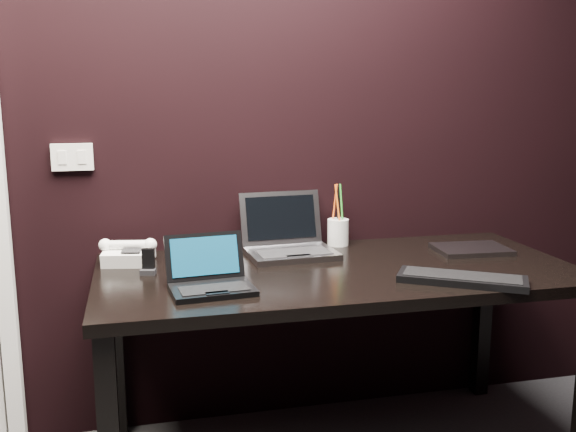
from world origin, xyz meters
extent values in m
plane|color=black|center=(0.00, 1.80, 1.30)|extent=(4.00, 0.00, 4.00)
cube|color=silver|center=(-0.62, 1.79, 1.12)|extent=(0.15, 0.02, 0.10)
cube|color=silver|center=(-0.66, 1.78, 1.12)|extent=(0.03, 0.01, 0.05)
cube|color=silver|center=(-0.58, 1.78, 1.12)|extent=(0.03, 0.01, 0.05)
cube|color=black|center=(0.30, 1.40, 0.72)|extent=(1.70, 0.80, 0.04)
cube|color=black|center=(-0.50, 1.75, 0.35)|extent=(0.06, 0.06, 0.70)
cube|color=black|center=(1.10, 1.75, 0.35)|extent=(0.06, 0.06, 0.70)
cube|color=black|center=(-0.17, 1.21, 0.75)|extent=(0.27, 0.20, 0.02)
cube|color=black|center=(-0.17, 1.19, 0.76)|extent=(0.22, 0.12, 0.00)
cube|color=black|center=(-0.17, 1.14, 0.76)|extent=(0.07, 0.04, 0.00)
cube|color=black|center=(-0.18, 1.32, 0.83)|extent=(0.26, 0.08, 0.15)
cube|color=#0A344D|center=(-0.18, 1.32, 0.83)|extent=(0.22, 0.06, 0.12)
cube|color=gray|center=(0.17, 1.59, 0.75)|extent=(0.34, 0.26, 0.02)
cube|color=black|center=(0.18, 1.56, 0.76)|extent=(0.28, 0.15, 0.00)
cube|color=#A1A1A7|center=(0.18, 1.50, 0.76)|extent=(0.09, 0.04, 0.00)
cube|color=#96969B|center=(0.16, 1.73, 0.86)|extent=(0.33, 0.08, 0.21)
cube|color=black|center=(0.17, 1.73, 0.87)|extent=(0.29, 0.06, 0.17)
cube|color=black|center=(0.64, 1.13, 0.75)|extent=(0.43, 0.34, 0.02)
cube|color=black|center=(0.64, 1.13, 0.76)|extent=(0.38, 0.29, 0.00)
cube|color=gray|center=(0.88, 1.50, 0.75)|extent=(0.29, 0.22, 0.02)
cube|color=white|center=(-0.43, 1.63, 0.77)|extent=(0.20, 0.19, 0.07)
cylinder|color=silver|center=(-0.43, 1.62, 0.81)|extent=(0.17, 0.06, 0.03)
sphere|color=white|center=(-0.51, 1.64, 0.81)|extent=(0.06, 0.06, 0.05)
sphere|color=white|center=(-0.35, 1.61, 0.81)|extent=(0.06, 0.06, 0.05)
cube|color=black|center=(-0.42, 1.58, 0.80)|extent=(0.07, 0.06, 0.01)
cube|color=black|center=(-0.36, 1.48, 0.78)|extent=(0.05, 0.03, 0.09)
cube|color=black|center=(-0.37, 1.46, 0.75)|extent=(0.06, 0.05, 0.02)
cylinder|color=silver|center=(0.40, 1.73, 0.79)|extent=(0.09, 0.09, 0.11)
cylinder|color=#E85215|center=(0.39, 1.74, 0.91)|extent=(0.02, 0.03, 0.16)
cylinder|color=#258925|center=(0.41, 1.72, 0.91)|extent=(0.02, 0.03, 0.16)
cylinder|color=black|center=(0.41, 1.74, 0.91)|extent=(0.01, 0.02, 0.16)
cylinder|color=#C55112|center=(0.40, 1.72, 0.91)|extent=(0.02, 0.04, 0.16)
camera|label=1|loc=(-0.39, -0.72, 1.36)|focal=40.00mm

